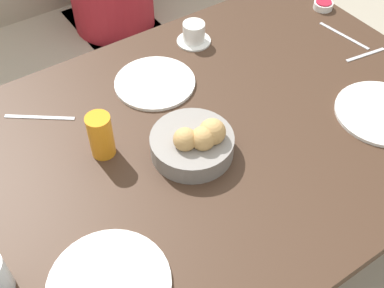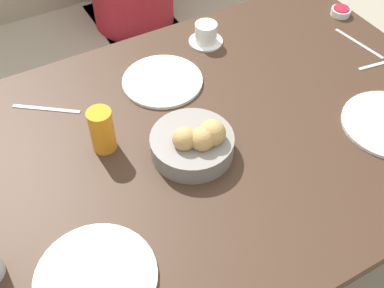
# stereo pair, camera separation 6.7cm
# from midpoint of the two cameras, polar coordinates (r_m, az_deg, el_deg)

# --- Properties ---
(ground_plane) EXTENTS (10.00, 10.00, 0.00)m
(ground_plane) POSITION_cam_midpoint_polar(r_m,az_deg,el_deg) (1.89, 2.90, -14.24)
(ground_plane) COLOR #A89E89
(dining_table) EXTENTS (1.45, 1.00, 0.74)m
(dining_table) POSITION_cam_midpoint_polar(r_m,az_deg,el_deg) (1.35, 3.94, -1.17)
(dining_table) COLOR #3D281C
(dining_table) RESTS_ON ground_plane
(couch) EXTENTS (1.85, 0.70, 0.89)m
(couch) POSITION_cam_midpoint_polar(r_m,az_deg,el_deg) (2.39, -10.47, 12.63)
(couch) COLOR #9E937F
(couch) RESTS_ON ground_plane
(seated_person) EXTENTS (0.35, 0.45, 1.14)m
(seated_person) POSITION_cam_midpoint_polar(r_m,az_deg,el_deg) (2.23, -5.98, 15.21)
(seated_person) COLOR #23232D
(seated_person) RESTS_ON ground_plane
(bread_basket) EXTENTS (0.21, 0.21, 0.11)m
(bread_basket) POSITION_cam_midpoint_polar(r_m,az_deg,el_deg) (1.21, 1.83, 0.10)
(bread_basket) COLOR gray
(bread_basket) RESTS_ON dining_table
(plate_near_left) EXTENTS (0.26, 0.26, 0.01)m
(plate_near_left) POSITION_cam_midpoint_polar(r_m,az_deg,el_deg) (1.05, -9.49, -15.41)
(plate_near_left) COLOR white
(plate_near_left) RESTS_ON dining_table
(plate_far_center) EXTENTS (0.24, 0.24, 0.01)m
(plate_far_center) POSITION_cam_midpoint_polar(r_m,az_deg,el_deg) (1.43, -2.19, 7.45)
(plate_far_center) COLOR white
(plate_far_center) RESTS_ON dining_table
(juice_glass) EXTENTS (0.06, 0.06, 0.12)m
(juice_glass) POSITION_cam_midpoint_polar(r_m,az_deg,el_deg) (1.22, -9.10, 1.58)
(juice_glass) COLOR orange
(juice_glass) RESTS_ON dining_table
(coffee_cup) EXTENTS (0.11, 0.11, 0.07)m
(coffee_cup) POSITION_cam_midpoint_polar(r_m,az_deg,el_deg) (1.58, 2.90, 12.85)
(coffee_cup) COLOR white
(coffee_cup) RESTS_ON dining_table
(jam_bowl_berry) EXTENTS (0.07, 0.07, 0.03)m
(jam_bowl_berry) POSITION_cam_midpoint_polar(r_m,az_deg,el_deg) (1.80, 18.27, 14.67)
(jam_bowl_berry) COLOR white
(jam_bowl_berry) RESTS_ON dining_table
(fork_silver) EXTENTS (0.04, 0.19, 0.00)m
(fork_silver) POSITION_cam_midpoint_polar(r_m,az_deg,el_deg) (1.68, 20.26, 11.09)
(fork_silver) COLOR #B7B7BC
(fork_silver) RESTS_ON dining_table
(knife_silver) EXTENTS (0.16, 0.13, 0.00)m
(knife_silver) POSITION_cam_midpoint_polar(r_m,az_deg,el_deg) (1.40, -15.59, 4.00)
(knife_silver) COLOR #B7B7BC
(knife_silver) RESTS_ON dining_table
(spoon_coffee) EXTENTS (0.15, 0.03, 0.00)m
(spoon_coffee) POSITION_cam_midpoint_polar(r_m,az_deg,el_deg) (1.62, 22.32, 8.84)
(spoon_coffee) COLOR #B7B7BC
(spoon_coffee) RESTS_ON dining_table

